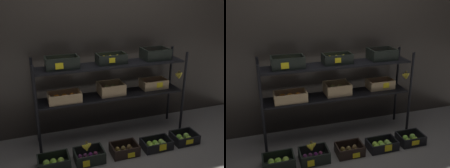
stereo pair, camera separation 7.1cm
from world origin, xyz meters
The scene contains 9 objects.
ground_plane centered at (0.00, 0.00, 0.00)m, with size 10.00×10.00×0.00m, color #605B56.
storefront_wall centered at (0.00, 0.37, 1.13)m, with size 4.20×0.12×2.26m, color #2D2823.
display_rack centered at (-0.01, 0.01, 0.76)m, with size 1.92×0.37×1.08m.
crate_ground_apple_green centered at (-0.79, -0.43, 0.05)m, with size 0.33×0.23×0.13m.
crate_ground_plum centered at (-0.41, -0.43, 0.05)m, with size 0.32×0.24×0.13m.
crate_ground_kiwi centered at (0.00, -0.43, 0.05)m, with size 0.31×0.23×0.12m.
crate_ground_right_apple_green centered at (0.40, -0.45, 0.04)m, with size 0.35×0.22×0.11m.
crate_ground_rightmost_apple_green centered at (0.79, -0.44, 0.05)m, with size 0.31×0.24×0.11m.
banana_bunch_loose centered at (-0.44, -0.44, 0.18)m, with size 0.13×0.05×0.12m.
Camera 2 is at (-0.90, -2.84, 1.78)m, focal length 42.43 mm.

